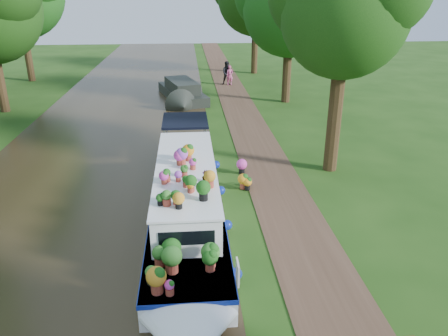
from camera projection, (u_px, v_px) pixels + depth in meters
ground at (251, 205)px, 15.47m from camera, size 100.00×100.00×0.00m
canal_water at (78, 211)px, 15.00m from camera, size 10.00×100.00×0.02m
towpath at (284, 203)px, 15.56m from camera, size 2.20×100.00×0.03m
plant_boat at (187, 196)px, 14.20m from camera, size 2.29×13.52×2.22m
tree_near_overhang at (345, 3)px, 16.09m from camera, size 5.52×5.28×8.99m
tree_near_mid at (290, 0)px, 27.28m from camera, size 6.90×6.60×9.40m
second_boat at (182, 92)px, 29.91m from camera, size 3.60×7.42×1.36m
pedestrian_pink at (230, 75)px, 34.45m from camera, size 0.61×0.47×1.52m
pedestrian_dark at (227, 73)px, 34.46m from camera, size 0.92×0.74×1.83m
verge_plant at (246, 181)px, 16.89m from camera, size 0.47×0.44×0.41m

